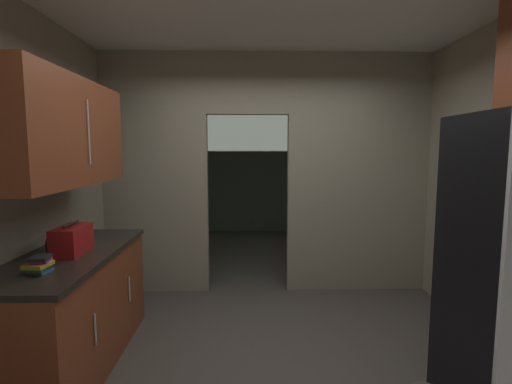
# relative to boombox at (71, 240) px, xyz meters

# --- Properties ---
(ground) EXTENTS (20.00, 20.00, 0.00)m
(ground) POSITION_rel_boombox_xyz_m (1.54, -0.02, -1.01)
(ground) COLOR #47423D
(kitchen_overhead_slab) EXTENTS (4.18, 7.32, 0.06)m
(kitchen_overhead_slab) POSITION_rel_boombox_xyz_m (1.54, 0.47, 1.80)
(kitchen_overhead_slab) COLOR silver
(kitchen_partition) EXTENTS (3.78, 0.12, 2.77)m
(kitchen_partition) POSITION_rel_boombox_xyz_m (1.59, 1.64, 0.46)
(kitchen_partition) COLOR gray
(kitchen_partition) RESTS_ON ground
(adjoining_room_shell) EXTENTS (3.78, 3.39, 2.77)m
(adjoining_room_shell) POSITION_rel_boombox_xyz_m (1.54, 3.91, 0.38)
(adjoining_room_shell) COLOR gray
(adjoining_room_shell) RESTS_ON ground
(lower_cabinet_run) EXTENTS (0.64, 1.70, 0.90)m
(lower_cabinet_run) POSITION_rel_boombox_xyz_m (-0.03, 0.03, -0.55)
(lower_cabinet_run) COLOR brown
(lower_cabinet_run) RESTS_ON ground
(upper_cabinet_counterside) EXTENTS (0.36, 1.53, 0.78)m
(upper_cabinet_counterside) POSITION_rel_boombox_xyz_m (-0.03, 0.03, 0.80)
(upper_cabinet_counterside) COLOR brown
(boombox) EXTENTS (0.20, 0.36, 0.24)m
(boombox) POSITION_rel_boombox_xyz_m (0.00, 0.00, 0.00)
(boombox) COLOR maroon
(boombox) RESTS_ON lower_cabinet_run
(book_stack) EXTENTS (0.15, 0.16, 0.11)m
(book_stack) POSITION_rel_boombox_xyz_m (0.00, -0.44, -0.05)
(book_stack) COLOR #2D609E
(book_stack) RESTS_ON lower_cabinet_run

